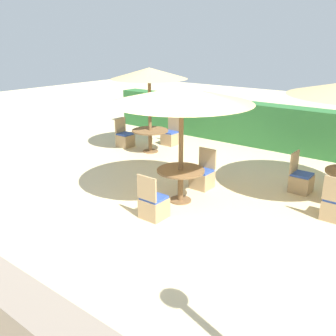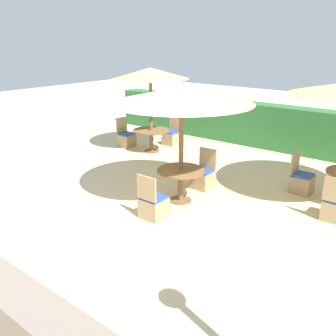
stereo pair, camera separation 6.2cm
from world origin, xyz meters
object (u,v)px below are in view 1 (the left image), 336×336
Objects in this scene: patio_chair_back_left_north at (170,137)px; parasol_center at (182,95)px; patio_chair_back_left_west at (125,139)px; patio_chair_back_right_south at (335,207)px; patio_chair_center_south at (153,205)px; round_table_back_left at (150,134)px; patio_chair_back_right_west at (301,181)px; patio_chair_center_north at (202,177)px; round_table_center at (181,177)px; parasol_back_left at (149,74)px.

patio_chair_back_left_north is 0.32× the size of parasol_center.
parasol_center reaches higher than patio_chair_back_left_west.
patio_chair_back_left_west and patio_chair_back_right_south have the same top height.
patio_chair_back_left_west is at bearing 149.17° from parasol_center.
patio_chair_center_south is (4.08, -3.38, 0.00)m from patio_chair_back_left_west.
patio_chair_back_right_west is (4.85, -0.31, -0.30)m from round_table_back_left.
patio_chair_back_left_west is at bearing -92.50° from patio_chair_back_right_west.
patio_chair_back_right_south is (2.97, 0.20, 0.00)m from patio_chair_center_north.
round_table_back_left is 4.60m from patio_chair_center_south.
patio_chair_center_south reaches higher than round_table_center.
parasol_back_left is 2.77× the size of patio_chair_back_left_north.
patio_chair_back_right_south is at bearing 36.82° from patio_chair_center_south.
patio_chair_center_north is (3.97, -1.45, 0.00)m from patio_chair_back_left_west.
patio_chair_back_right_west is at bearing 48.75° from parasol_center.
round_table_back_left is 3.86m from round_table_center.
parasol_center is 3.74m from patio_chair_back_right_south.
patio_chair_center_south is at bearing 93.28° from patio_chair_center_north.
patio_chair_center_south is (0.06, -0.98, -0.30)m from round_table_center.
round_table_back_left is 1.21× the size of patio_chair_center_north.
patio_chair_back_left_north is 0.90× the size of round_table_center.
patio_chair_back_left_west is 1.00× the size of patio_chair_back_left_north.
patio_chair_back_left_west reaches higher than round_table_back_left.
patio_chair_back_right_west is at bearing 87.50° from patio_chair_back_left_west.
patio_chair_back_left_north is (1.03, 1.11, 0.00)m from patio_chair_back_left_west.
patio_chair_back_left_west is 1.00× the size of patio_chair_center_south.
parasol_back_left is at bearing -27.23° from patio_chair_center_north.
patio_chair_back_left_north is (-0.02, 1.05, -2.13)m from parasol_back_left.
patio_chair_center_north is 1.00× the size of patio_chair_back_right_west.
patio_chair_center_north is at bearing -27.23° from round_table_back_left.
patio_chair_back_right_west is (5.90, -0.26, 0.00)m from patio_chair_back_left_west.
patio_chair_back_left_north is at bearing -40.96° from patio_chair_center_north.
round_table_back_left is at bearing 140.42° from parasol_center.
round_table_back_left is (0.00, -0.00, -1.83)m from parasol_back_left.
parasol_center is 3.16× the size of patio_chair_back_right_south.
parasol_back_left reaches higher than patio_chair_back_right_south.
parasol_back_left is at bearing 131.39° from patio_chair_center_south.
patio_chair_back_left_west is 4.69m from round_table_center.
patio_chair_back_left_west is 4.23m from patio_chair_center_north.
patio_chair_center_south is 1.00× the size of patio_chair_back_right_west.
patio_chair_back_right_west is (1.82, 3.13, 0.00)m from patio_chair_center_south.
patio_chair_back_left_north is 5.05m from parasol_center.
patio_chair_center_south is 3.62m from patio_chair_back_right_west.
round_table_back_left is at bearing -90.00° from parasol_back_left.
patio_chair_back_right_west is at bearing 48.75° from round_table_center.
patio_chair_back_left_west is at bearing -176.91° from round_table_back_left.
patio_chair_back_right_south is (1.03, -0.99, 0.00)m from patio_chair_back_right_west.
round_table_back_left is at bearing -93.71° from patio_chair_back_right_west.
parasol_center is at bearing -41.25° from patio_chair_back_right_west.
parasol_center is (3.00, -3.51, 2.04)m from patio_chair_back_left_north.
parasol_back_left is 6.40m from patio_chair_back_right_south.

